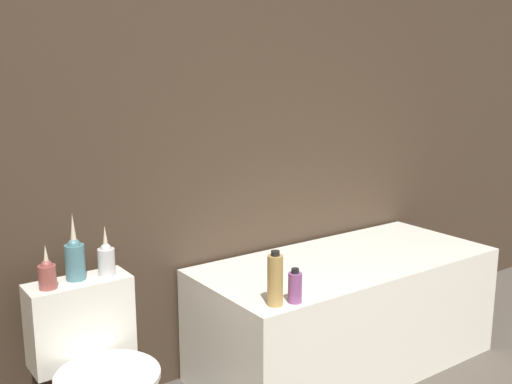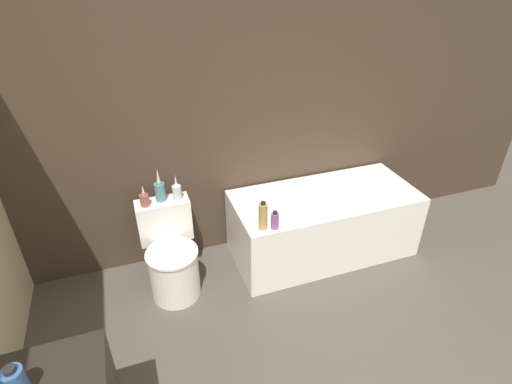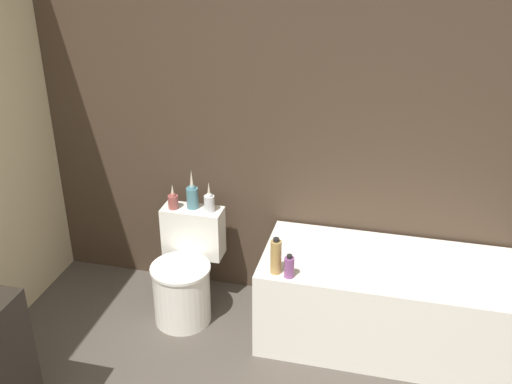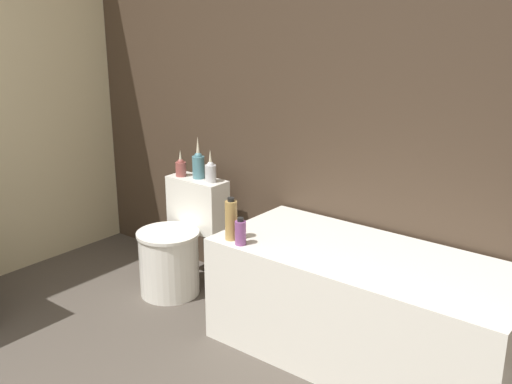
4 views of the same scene
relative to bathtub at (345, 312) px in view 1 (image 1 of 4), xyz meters
name	(u,v)px [view 1 (image 1 of 4)]	position (x,y,z in m)	size (l,w,h in m)	color
wall_back_tiled	(173,117)	(-0.75, 0.40, 1.01)	(6.40, 0.06, 2.60)	#423326
bathtub	(345,312)	(0.00, 0.00, 0.00)	(1.55, 0.70, 0.58)	white
vase_gold	(47,273)	(-1.44, 0.15, 0.46)	(0.07, 0.07, 0.18)	#994C47
vase_silver	(75,257)	(-1.32, 0.18, 0.49)	(0.08, 0.08, 0.27)	teal
vase_bronze	(106,258)	(-1.19, 0.17, 0.47)	(0.07, 0.07, 0.21)	silver
shampoo_bottle_tall	(275,280)	(-0.66, -0.26, 0.39)	(0.06, 0.06, 0.23)	tan
shampoo_bottle_short	(295,287)	(-0.57, -0.29, 0.35)	(0.06, 0.06, 0.15)	#8C4C8C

